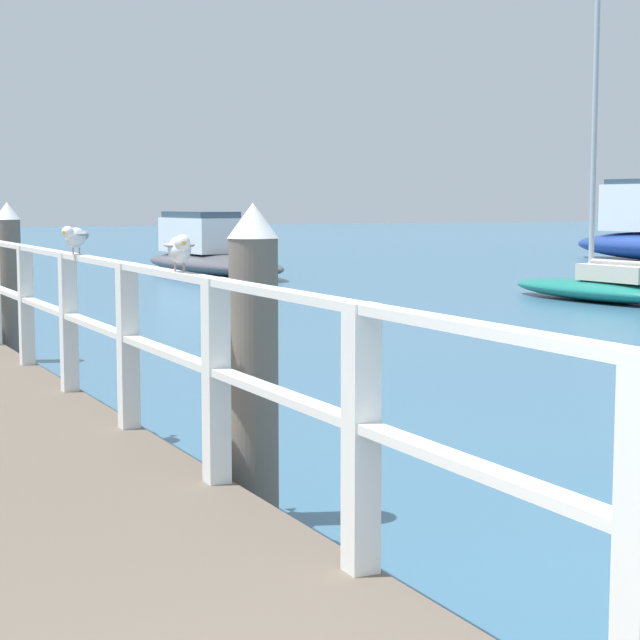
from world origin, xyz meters
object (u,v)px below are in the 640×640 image
object	(u,v)px
seagull_background	(75,236)
dock_piling_near	(254,362)
seagull_foreground	(179,248)
boat_4	(208,254)
dock_piling_far	(9,282)
boat_2	(601,285)

from	to	relation	value
seagull_background	dock_piling_near	bearing A→B (deg)	131.15
dock_piling_near	seagull_foreground	bearing A→B (deg)	157.40
boat_4	dock_piling_near	bearing A→B (deg)	-115.58
dock_piling_far	boat_4	size ratio (longest dim) A/B	0.28
dock_piling_near	seagull_foreground	size ratio (longest dim) A/B	3.88
seagull_background	dock_piling_far	bearing A→B (deg)	-62.29
dock_piling_near	dock_piling_far	distance (m)	7.15
dock_piling_near	seagull_background	size ratio (longest dim) A/B	4.31
seagull_background	boat_4	xyz separation A→B (m)	(7.86, 18.01, -1.06)
dock_piling_far	seagull_background	size ratio (longest dim) A/B	4.31
dock_piling_near	seagull_foreground	xyz separation A→B (m)	(-0.38, 0.16, 0.65)
seagull_background	boat_2	xyz separation A→B (m)	(11.70, 7.72, -1.28)
seagull_background	boat_2	size ratio (longest dim) A/B	0.08
dock_piling_far	boat_4	world-z (taller)	dock_piling_far
seagull_foreground	boat_4	xyz separation A→B (m)	(7.86, 20.36, -1.06)
boat_2	boat_4	world-z (taller)	boat_2
dock_piling_near	boat_2	size ratio (longest dim) A/B	0.33
seagull_background	boat_2	distance (m)	14.07
boat_2	dock_piling_far	bearing A→B (deg)	-168.79
dock_piling_near	dock_piling_far	bearing A→B (deg)	90.00
seagull_background	boat_4	world-z (taller)	seagull_background
dock_piling_near	dock_piling_far	world-z (taller)	same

